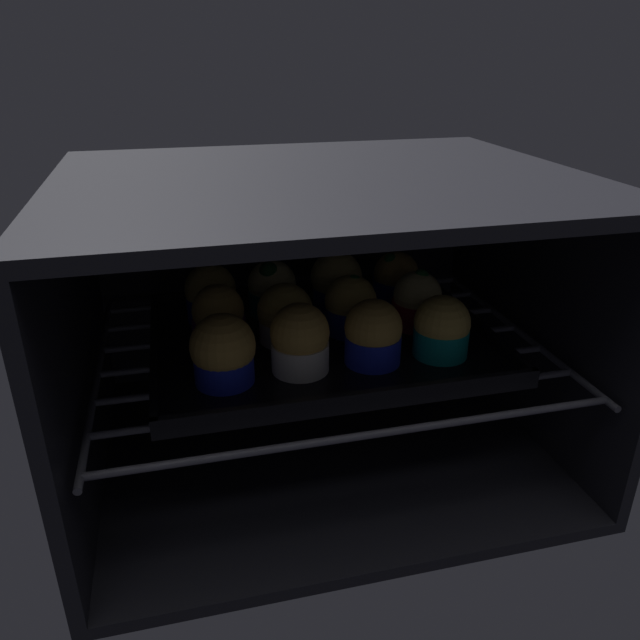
{
  "coord_description": "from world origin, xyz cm",
  "views": [
    {
      "loc": [
        -16.66,
        -44.51,
        48.9
      ],
      "look_at": [
        0.0,
        23.01,
        17.24
      ],
      "focal_mm": 34.27,
      "sensor_mm": 36.0,
      "label": 1
    }
  ],
  "objects": [
    {
      "name": "muffin_row1_col3",
      "position": [
        12.86,
        22.91,
        18.55
      ],
      "size": [
        6.49,
        6.49,
        7.72
      ],
      "color": "red",
      "rests_on": "baking_tray"
    },
    {
      "name": "muffin_row0_col3",
      "position": [
        12.5,
        14.49,
        18.53
      ],
      "size": [
        6.6,
        6.6,
        7.36
      ],
      "color": "#0C8C84",
      "rests_on": "baking_tray"
    },
    {
      "name": "muffin_row0_col2",
      "position": [
        4.16,
        14.66,
        18.68
      ],
      "size": [
        6.6,
        6.6,
        7.66
      ],
      "color": "#1928B7",
      "rests_on": "baking_tray"
    },
    {
      "name": "muffin_row0_col1",
      "position": [
        -4.31,
        14.79,
        18.97
      ],
      "size": [
        6.62,
        6.62,
        7.97
      ],
      "color": "silver",
      "rests_on": "baking_tray"
    },
    {
      "name": "muffin_row2_col2",
      "position": [
        4.4,
        31.46,
        18.84
      ],
      "size": [
        7.13,
        7.13,
        7.92
      ],
      "color": "#1928B7",
      "rests_on": "baking_tray"
    },
    {
      "name": "muffin_row1_col2",
      "position": [
        4.04,
        23.27,
        18.59
      ],
      "size": [
        6.6,
        6.6,
        7.59
      ],
      "color": "#1928B7",
      "rests_on": "baking_tray"
    },
    {
      "name": "muffin_row2_col1",
      "position": [
        -4.61,
        31.33,
        18.66
      ],
      "size": [
        6.49,
        6.49,
        7.68
      ],
      "color": "#0C8C84",
      "rests_on": "baking_tray"
    },
    {
      "name": "muffin_row0_col0",
      "position": [
        -12.86,
        14.18,
        18.82
      ],
      "size": [
        7.09,
        7.09,
        7.86
      ],
      "color": "#1928B7",
      "rests_on": "baking_tray"
    },
    {
      "name": "oven_rack",
      "position": [
        0.0,
        22.0,
        13.6
      ],
      "size": [
        54.8,
        42.0,
        0.8
      ],
      "color": "#51515B",
      "rests_on": "oven_cavity"
    },
    {
      "name": "muffin_row2_col0",
      "position": [
        -12.8,
        31.11,
        18.68
      ],
      "size": [
        6.71,
        6.71,
        7.68
      ],
      "color": "#1928B7",
      "rests_on": "baking_tray"
    },
    {
      "name": "baking_tray",
      "position": [
        0.0,
        23.01,
        14.67
      ],
      "size": [
        41.54,
        33.1,
        2.2
      ],
      "color": "black",
      "rests_on": "oven_rack"
    },
    {
      "name": "oven_cavity",
      "position": [
        0.0,
        26.25,
        17.0
      ],
      "size": [
        59.0,
        47.0,
        37.0
      ],
      "color": "black",
      "rests_on": "ground"
    },
    {
      "name": "muffin_row1_col0",
      "position": [
        -12.5,
        23.24,
        18.75
      ],
      "size": [
        6.49,
        6.49,
        7.76
      ],
      "color": "#7A238C",
      "rests_on": "baking_tray"
    },
    {
      "name": "muffin_row2_col3",
      "position": [
        13.01,
        31.2,
        18.52
      ],
      "size": [
        6.49,
        6.49,
        7.33
      ],
      "color": "#1928B7",
      "rests_on": "baking_tray"
    },
    {
      "name": "muffin_row1_col1",
      "position": [
        -4.47,
        22.66,
        18.5
      ],
      "size": [
        6.86,
        6.86,
        7.36
      ],
      "color": "silver",
      "rests_on": "baking_tray"
    }
  ]
}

